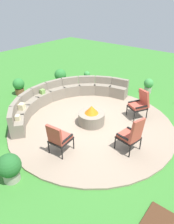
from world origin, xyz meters
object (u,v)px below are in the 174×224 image
Objects in this scene: potted_plant_2 at (9,167)px; potted_plant_4 at (87,77)px; potted_plant_5 at (148,85)px; lounge_chair_front_right at (132,135)px; potted_plant_1 at (19,86)px; potted_plant_3 at (60,76)px; curved_stone_bench at (63,97)px; fire_pit at (91,117)px; lounge_chair_back_left at (140,103)px; lounge_chair_front_left at (59,138)px.

potted_plant_2 reaches higher than potted_plant_4.
lounge_chair_front_right is at bearing -162.06° from potted_plant_5.
potted_plant_1 is 2.15m from potted_plant_3.
potted_plant_4 is (3.51, 4.43, -0.31)m from lounge_chair_front_right.
curved_stone_bench is 2.40m from potted_plant_1.
fire_pit is at bearing -89.78° from potted_plant_1.
fire_pit reaches higher than potted_plant_4.
fire_pit is at bearing 83.10° from lounge_chair_back_left.
lounge_chair_front_right reaches higher than lounge_chair_back_left.
lounge_chair_front_right is 1.88× the size of potted_plant_4.
curved_stone_bench is 6.47× the size of potted_plant_3.
potted_plant_3 is (0.57, 4.66, -0.18)m from lounge_chair_back_left.
potted_plant_3 is 1.12× the size of potted_plant_5.
curved_stone_bench is at bearing 146.37° from potted_plant_5.
potted_plant_1 is 0.99× the size of potted_plant_2.
lounge_chair_back_left is 1.36× the size of potted_plant_3.
curved_stone_bench is (0.46, 1.82, 0.05)m from fire_pit.
curved_stone_bench is 4.02m from potted_plant_5.
curved_stone_bench is 8.40× the size of potted_plant_4.
lounge_chair_back_left reaches higher than potted_plant_4.
curved_stone_bench is 2.36m from potted_plant_3.
curved_stone_bench is 2.72m from potted_plant_4.
curved_stone_bench is at bearing 25.74° from potted_plant_2.
lounge_chair_front_right is (-0.92, -3.61, 0.25)m from curved_stone_bench.
curved_stone_bench is 3.08m from lounge_chair_front_left.
lounge_chair_front_left is 3.41m from lounge_chair_back_left.
potted_plant_3 reaches higher than potted_plant_4.
curved_stone_bench is at bearing 84.63° from lounge_chair_front_right.
lounge_chair_front_left is at bearing -137.96° from curved_stone_bench.
curved_stone_bench is 6.65× the size of potted_plant_1.
potted_plant_2 is at bearing -154.26° from curved_stone_bench.
lounge_chair_back_left reaches higher than potted_plant_2.
potted_plant_4 is (1.57, 3.73, -0.29)m from lounge_chair_back_left.
fire_pit is at bearing 173.95° from potted_plant_5.
lounge_chair_front_left reaches higher than fire_pit.
lounge_chair_front_left is 1.27× the size of potted_plant_3.
curved_stone_bench is at bearing -132.29° from potted_plant_3.
potted_plant_3 is at bearing 113.89° from potted_plant_5.
fire_pit is 4.12m from potted_plant_3.
potted_plant_4 is at bearing -42.85° from potted_plant_3.
lounge_chair_front_left is 1.30× the size of potted_plant_2.
lounge_chair_front_right is 5.98m from potted_plant_1.
lounge_chair_front_right is 1.07× the size of lounge_chair_back_left.
potted_plant_5 is (5.63, -0.17, -0.20)m from lounge_chair_front_left.
potted_plant_1 is 5.26m from potted_plant_2.
lounge_chair_front_right reaches higher than potted_plant_4.
potted_plant_4 is (1.00, -0.93, -0.11)m from potted_plant_3.
lounge_chair_front_right reaches higher than lounge_chair_front_left.
potted_plant_4 is 0.87× the size of potted_plant_5.
lounge_chair_front_left is at bearing 104.91° from lounge_chair_back_left.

